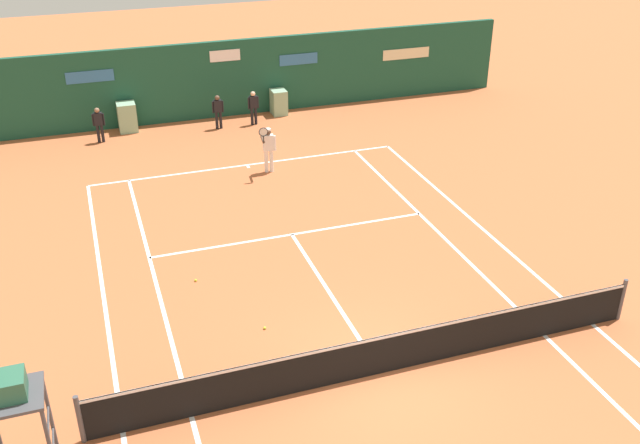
% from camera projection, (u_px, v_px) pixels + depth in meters
% --- Properties ---
extents(ground_plane, '(80.00, 80.00, 0.01)m').
position_uv_depth(ground_plane, '(371.00, 356.00, 15.61)').
color(ground_plane, '#BC6038').
extents(tennis_net, '(12.10, 0.10, 1.07)m').
position_uv_depth(tennis_net, '(382.00, 353.00, 14.89)').
color(tennis_net, '#4C4C51').
rests_on(tennis_net, ground_plane).
extents(sponsor_back_wall, '(25.00, 1.02, 3.05)m').
position_uv_depth(sponsor_back_wall, '(212.00, 81.00, 28.64)').
color(sponsor_back_wall, '#194C38').
rests_on(sponsor_back_wall, ground_plane).
extents(umpire_chair, '(1.00, 1.00, 2.55)m').
position_uv_depth(umpire_chair, '(11.00, 396.00, 11.93)').
color(umpire_chair, '#47474C').
rests_on(umpire_chair, ground_plane).
extents(player_on_baseline, '(0.69, 0.64, 1.79)m').
position_uv_depth(player_on_baseline, '(268.00, 146.00, 23.95)').
color(player_on_baseline, white).
rests_on(player_on_baseline, ground_plane).
extents(ball_kid_right_post, '(0.45, 0.19, 1.34)m').
position_uv_depth(ball_kid_right_post, '(218.00, 110.00, 27.77)').
color(ball_kid_right_post, black).
rests_on(ball_kid_right_post, ground_plane).
extents(ball_kid_centre_post, '(0.44, 0.20, 1.33)m').
position_uv_depth(ball_kid_centre_post, '(99.00, 123.00, 26.49)').
color(ball_kid_centre_post, black).
rests_on(ball_kid_centre_post, ground_plane).
extents(ball_kid_left_post, '(0.45, 0.20, 1.35)m').
position_uv_depth(ball_kid_left_post, '(253.00, 106.00, 28.17)').
color(ball_kid_left_post, black).
rests_on(ball_kid_left_post, ground_plane).
extents(tennis_ball_near_service_line, '(0.07, 0.07, 0.07)m').
position_uv_depth(tennis_ball_near_service_line, '(196.00, 280.00, 18.28)').
color(tennis_ball_near_service_line, '#CCE033').
rests_on(tennis_ball_near_service_line, ground_plane).
extents(tennis_ball_by_sideline, '(0.07, 0.07, 0.07)m').
position_uv_depth(tennis_ball_by_sideline, '(265.00, 328.00, 16.47)').
color(tennis_ball_by_sideline, '#CCE033').
rests_on(tennis_ball_by_sideline, ground_plane).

